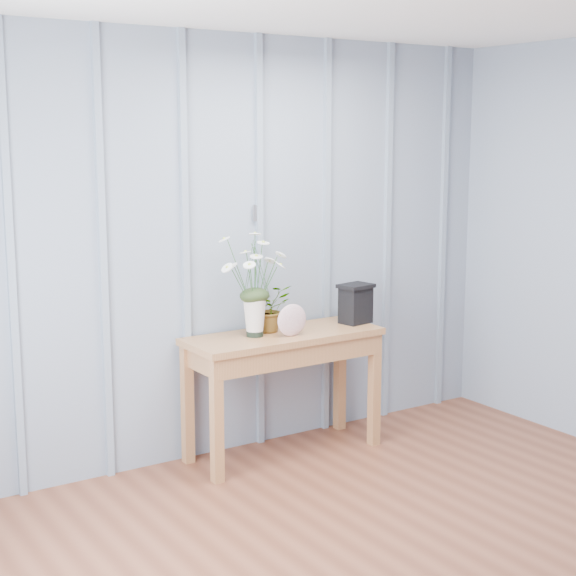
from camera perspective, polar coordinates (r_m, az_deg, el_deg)
room_shell at (r=4.08m, az=4.83°, el=10.83°), size 4.00×4.50×2.50m
sideboard at (r=5.28m, az=-0.30°, el=-4.14°), size 1.20×0.45×0.75m
daisy_vase at (r=5.10m, az=-2.19°, el=1.16°), size 0.44×0.34×0.63m
spider_plant at (r=5.27m, az=-1.26°, el=-1.31°), size 0.26×0.22×0.28m
felt_disc_vessel at (r=5.15m, az=0.25°, el=-2.09°), size 0.19×0.07×0.19m
carved_box at (r=5.52m, az=4.39°, el=-0.98°), size 0.23×0.19×0.25m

